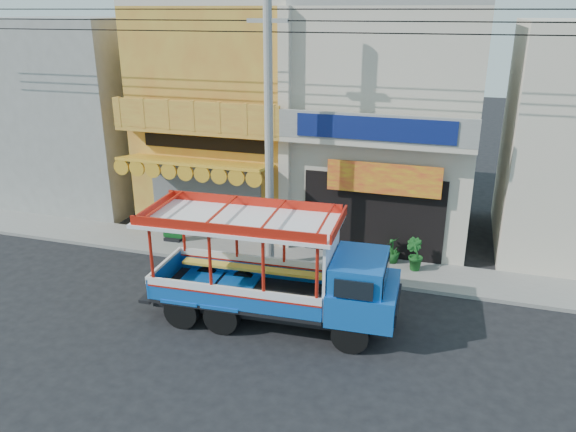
{
  "coord_description": "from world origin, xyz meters",
  "views": [
    {
      "loc": [
        4.48,
        -12.32,
        7.91
      ],
      "look_at": [
        -0.15,
        2.5,
        2.16
      ],
      "focal_mm": 35.0,
      "sensor_mm": 36.0,
      "label": 1
    }
  ],
  "objects_px": {
    "utility_pole": "(273,113)",
    "green_sign": "(172,228)",
    "songthaew_truck": "(289,273)",
    "potted_plant_c": "(393,250)",
    "potted_plant_b": "(414,254)"
  },
  "relations": [
    {
      "from": "songthaew_truck",
      "to": "green_sign",
      "type": "relative_size",
      "value": 6.09
    },
    {
      "from": "songthaew_truck",
      "to": "potted_plant_c",
      "type": "xyz_separation_m",
      "value": [
        2.14,
        4.47,
        -0.95
      ]
    },
    {
      "from": "green_sign",
      "to": "utility_pole",
      "type": "bearing_deg",
      "value": -11.6
    },
    {
      "from": "songthaew_truck",
      "to": "green_sign",
      "type": "bearing_deg",
      "value": 144.5
    },
    {
      "from": "green_sign",
      "to": "songthaew_truck",
      "type": "bearing_deg",
      "value": -35.5
    },
    {
      "from": "green_sign",
      "to": "potted_plant_b",
      "type": "distance_m",
      "value": 8.44
    },
    {
      "from": "green_sign",
      "to": "potted_plant_c",
      "type": "distance_m",
      "value": 7.73
    },
    {
      "from": "potted_plant_b",
      "to": "potted_plant_c",
      "type": "distance_m",
      "value": 0.8
    },
    {
      "from": "utility_pole",
      "to": "green_sign",
      "type": "xyz_separation_m",
      "value": [
        -4.12,
        0.85,
        -4.45
      ]
    },
    {
      "from": "utility_pole",
      "to": "songthaew_truck",
      "type": "xyz_separation_m",
      "value": [
        1.46,
        -3.13,
        -3.53
      ]
    },
    {
      "from": "utility_pole",
      "to": "green_sign",
      "type": "distance_m",
      "value": 6.12
    },
    {
      "from": "potted_plant_b",
      "to": "green_sign",
      "type": "bearing_deg",
      "value": 34.33
    },
    {
      "from": "songthaew_truck",
      "to": "potted_plant_c",
      "type": "distance_m",
      "value": 5.05
    },
    {
      "from": "songthaew_truck",
      "to": "green_sign",
      "type": "xyz_separation_m",
      "value": [
        -5.58,
        3.98,
        -0.91
      ]
    },
    {
      "from": "songthaew_truck",
      "to": "potted_plant_b",
      "type": "xyz_separation_m",
      "value": [
        2.86,
        4.14,
        -0.87
      ]
    }
  ]
}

